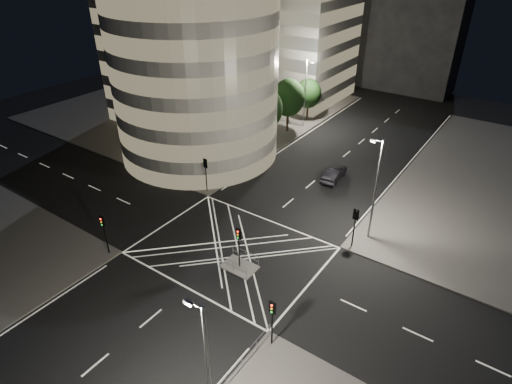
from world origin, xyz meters
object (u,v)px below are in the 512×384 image
Objects in this scene: traffic_signal_nl at (104,228)px; street_lamp_left_far at (305,91)px; traffic_signal_island at (239,241)px; street_lamp_right_far at (375,187)px; traffic_signal_nr at (272,315)px; central_island at (240,267)px; traffic_signal_fl at (206,169)px; sedan at (334,173)px; street_lamp_right_near at (207,371)px; traffic_signal_fr at (355,221)px; street_lamp_left_near at (229,130)px.

traffic_signal_nl is 36.90m from street_lamp_left_far.
street_lamp_right_far is at bearing 54.70° from traffic_signal_island.
street_lamp_left_far and street_lamp_right_far have the same top height.
central_island is at bearing 142.07° from traffic_signal_nr.
sedan is (10.46, 10.87, -2.13)m from traffic_signal_fl.
street_lamp_left_far is (-18.24, 36.80, 2.63)m from traffic_signal_nr.
traffic_signal_nl is at bearing -90.00° from traffic_signal_fl.
street_lamp_right_near is at bearing -59.25° from central_island.
traffic_signal_fl and traffic_signal_nr have the same top height.
sedan is at bearing 66.86° from traffic_signal_nl.
traffic_signal_fr is 0.84× the size of sedan.
traffic_signal_nr is 25.58m from sedan.
street_lamp_left_near is at bearing 164.08° from traffic_signal_fr.
central_island is 19.19m from sedan.
street_lamp_left_near is (-11.44, 13.50, 2.63)m from traffic_signal_island.
sedan reaches higher than central_island.
traffic_signal_nl and traffic_signal_island have the same top height.
street_lamp_left_near is at bearing 125.97° from street_lamp_right_near.
traffic_signal_fr is 13.18m from sedan.
traffic_signal_island is 17.89m from street_lamp_left_near.
street_lamp_left_far reaches higher than traffic_signal_nl.
street_lamp_left_near is at bearing 170.97° from street_lamp_right_far.
traffic_signal_island is (-6.80, -8.30, 0.00)m from traffic_signal_fr.
street_lamp_right_far is at bearing 73.89° from traffic_signal_fr.
street_lamp_left_far is (0.00, 18.00, 0.00)m from street_lamp_left_near.
traffic_signal_fl is 15.24m from sedan.
street_lamp_right_far is 2.10× the size of sedan.
street_lamp_left_near is (-0.64, 18.80, 2.63)m from traffic_signal_nl.
traffic_signal_nr is (17.60, -13.60, 0.00)m from traffic_signal_fl.
traffic_signal_fr is 1.00× the size of traffic_signal_island.
traffic_signal_island is (10.80, -8.30, 0.00)m from traffic_signal_fl.
traffic_signal_island is (0.00, 0.00, 2.84)m from central_island.
traffic_signal_fr is 19.14m from street_lamp_left_near.
street_lamp_left_far is 2.10× the size of sedan.
street_lamp_left_far is (-0.64, 36.80, 2.63)m from traffic_signal_nl.
traffic_signal_island is at bearing -49.73° from street_lamp_left_near.
central_island is 0.75× the size of traffic_signal_nr.
central_island is at bearing -49.73° from street_lamp_left_near.
traffic_signal_nl is at bearing 180.00° from traffic_signal_nr.
traffic_signal_nr is 16.03m from street_lamp_right_far.
traffic_signal_fl is 1.00× the size of traffic_signal_fr.
street_lamp_left_near reaches higher than traffic_signal_fl.
central_island is 0.30× the size of street_lamp_left_far.
street_lamp_left_far is at bearing 113.21° from street_lamp_right_near.
street_lamp_right_near is at bearing -54.03° from street_lamp_left_near.
traffic_signal_fl is at bearing 180.00° from traffic_signal_fr.
street_lamp_left_near is 32.13m from street_lamp_right_near.
central_island is at bearing 120.75° from street_lamp_right_near.
sedan is at bearing 131.88° from street_lamp_right_far.
traffic_signal_fr is 20.97m from street_lamp_right_near.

